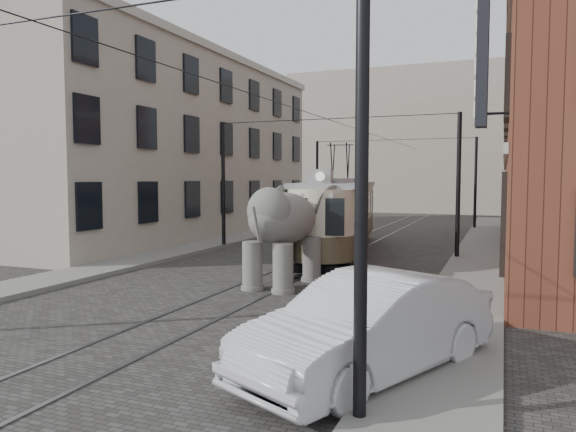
% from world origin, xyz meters
% --- Properties ---
extents(ground, '(120.00, 120.00, 0.00)m').
position_xyz_m(ground, '(0.00, 0.00, 0.00)').
color(ground, '#403E3B').
extents(tram_rails, '(1.54, 80.00, 0.02)m').
position_xyz_m(tram_rails, '(0.00, 0.00, 0.01)').
color(tram_rails, slate).
rests_on(tram_rails, ground).
extents(sidewalk_right, '(2.00, 60.00, 0.15)m').
position_xyz_m(sidewalk_right, '(6.00, 0.00, 0.07)').
color(sidewalk_right, slate).
rests_on(sidewalk_right, ground).
extents(sidewalk_left, '(2.00, 60.00, 0.15)m').
position_xyz_m(sidewalk_left, '(-6.50, 0.00, 0.07)').
color(sidewalk_left, slate).
rests_on(sidewalk_left, ground).
extents(stucco_building, '(7.00, 24.00, 10.00)m').
position_xyz_m(stucco_building, '(-11.00, 10.00, 5.00)').
color(stucco_building, gray).
rests_on(stucco_building, ground).
extents(distant_block, '(28.00, 10.00, 14.00)m').
position_xyz_m(distant_block, '(0.00, 40.00, 7.00)').
color(distant_block, gray).
rests_on(distant_block, ground).
extents(catenary, '(11.00, 30.20, 6.00)m').
position_xyz_m(catenary, '(-0.20, 5.00, 3.00)').
color(catenary, black).
rests_on(catenary, ground).
extents(tram, '(4.58, 12.49, 4.86)m').
position_xyz_m(tram, '(0.14, 6.26, 2.43)').
color(tram, beige).
rests_on(tram, ground).
extents(elephant, '(3.34, 5.49, 3.23)m').
position_xyz_m(elephant, '(0.60, -1.49, 1.61)').
color(elephant, '#64625D').
rests_on(elephant, ground).
extents(parked_car, '(3.83, 5.46, 1.71)m').
position_xyz_m(parked_car, '(4.89, -8.12, 0.85)').
color(parked_car, silver).
rests_on(parked_car, ground).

